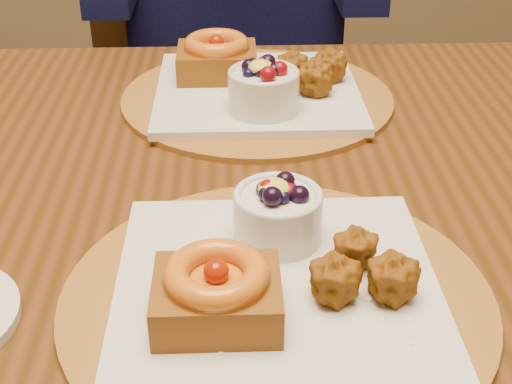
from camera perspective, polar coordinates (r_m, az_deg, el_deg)
dining_table at (r=0.86m, az=0.67°, el=-3.33°), size 1.60×0.90×0.76m
place_setting_near at (r=0.62m, az=1.48°, el=-6.88°), size 0.38×0.38×0.08m
place_setting_far at (r=1.00m, az=-0.06°, el=8.59°), size 0.38×0.38×0.09m
chair_far at (r=1.76m, az=-6.75°, el=7.20°), size 0.41×0.41×0.83m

